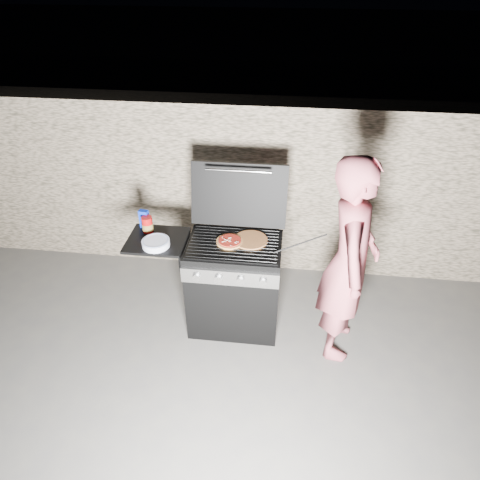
# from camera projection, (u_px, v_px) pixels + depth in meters

# --- Properties ---
(ground) EXTENTS (50.00, 50.00, 0.00)m
(ground) POSITION_uv_depth(u_px,v_px,m) (235.00, 321.00, 4.11)
(ground) COLOR #4A4847
(stone_wall) EXTENTS (8.00, 0.35, 1.80)m
(stone_wall) POSITION_uv_depth(u_px,v_px,m) (247.00, 187.00, 4.46)
(stone_wall) COLOR tan
(stone_wall) RESTS_ON ground
(gas_grill) EXTENTS (1.34, 0.79, 0.91)m
(gas_grill) POSITION_uv_depth(u_px,v_px,m) (207.00, 283.00, 3.88)
(gas_grill) COLOR black
(gas_grill) RESTS_ON ground
(pizza_topped) EXTENTS (0.27, 0.27, 0.03)m
(pizza_topped) POSITION_uv_depth(u_px,v_px,m) (230.00, 241.00, 3.60)
(pizza_topped) COLOR gold
(pizza_topped) RESTS_ON gas_grill
(pizza_plain) EXTENTS (0.34, 0.34, 0.02)m
(pizza_plain) POSITION_uv_depth(u_px,v_px,m) (251.00, 240.00, 3.62)
(pizza_plain) COLOR #C58640
(pizza_plain) RESTS_ON gas_grill
(sauce_jar) EXTENTS (0.12, 0.12, 0.15)m
(sauce_jar) POSITION_uv_depth(u_px,v_px,m) (147.00, 224.00, 3.72)
(sauce_jar) COLOR #A10B0C
(sauce_jar) RESTS_ON gas_grill
(blue_carton) EXTENTS (0.09, 0.06, 0.17)m
(blue_carton) POSITION_uv_depth(u_px,v_px,m) (144.00, 219.00, 3.77)
(blue_carton) COLOR #0828B2
(blue_carton) RESTS_ON gas_grill
(plate_stack) EXTENTS (0.28, 0.28, 0.05)m
(plate_stack) POSITION_uv_depth(u_px,v_px,m) (156.00, 243.00, 3.57)
(plate_stack) COLOR white
(plate_stack) RESTS_ON gas_grill
(person) EXTENTS (0.50, 0.70, 1.82)m
(person) POSITION_uv_depth(u_px,v_px,m) (349.00, 262.00, 3.38)
(person) COLOR #B0505A
(person) RESTS_ON ground
(tongs) EXTENTS (0.44, 0.21, 0.10)m
(tongs) POSITION_uv_depth(u_px,v_px,m) (300.00, 243.00, 3.51)
(tongs) COLOR black
(tongs) RESTS_ON gas_grill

